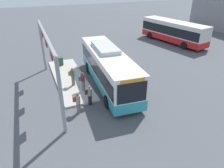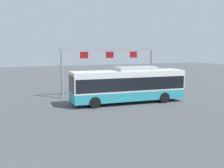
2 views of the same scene
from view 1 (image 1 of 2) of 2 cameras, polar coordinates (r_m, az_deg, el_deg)
name	(u,v)px [view 1 (image 1 of 2)]	position (r m, az deg, el deg)	size (l,w,h in m)	color
ground_plane	(108,84)	(19.42, -1.02, 0.01)	(120.00, 120.00, 0.00)	#4C4F54
platform_curb	(70,78)	(20.71, -11.46, 1.53)	(10.00, 2.80, 0.16)	#B2ADA3
bus_main	(108,66)	(18.65, -1.08, 4.96)	(11.13, 3.33, 3.46)	teal
bus_background_left	(173,31)	(32.96, 16.45, 13.85)	(10.93, 4.76, 3.10)	red
person_boarding	(89,95)	(16.02, -6.23, -2.95)	(0.46, 0.59, 1.67)	black
person_waiting_near	(78,102)	(15.21, -9.37, -4.96)	(0.50, 0.60, 1.67)	slate
person_waiting_mid	(83,81)	(17.81, -8.05, 0.84)	(0.34, 0.52, 1.67)	slate
person_waiting_far	(72,76)	(18.82, -10.79, 2.13)	(0.49, 0.60, 1.67)	slate
platform_sign_gantry	(47,50)	(17.17, -17.34, 8.93)	(11.29, 0.24, 5.20)	gray
trash_bin	(61,61)	(23.70, -13.81, 6.06)	(0.52, 0.52, 0.90)	#2D5133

